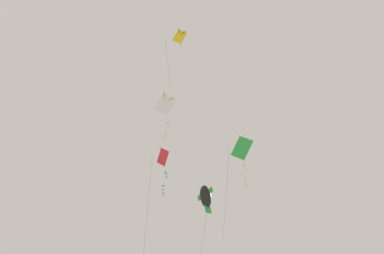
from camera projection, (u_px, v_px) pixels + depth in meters
The scene contains 5 objects.
kite_diamond_mid_left at pixel (179, 37), 41.38m from camera, with size 2.23×1.42×4.78m.
kite_fish_near_right at pixel (206, 197), 37.15m from camera, with size 1.46×1.09×5.69m.
kite_diamond_highest at pixel (163, 159), 38.19m from camera, with size 2.24×1.51×9.70m.
kite_diamond_upper_right at pixel (165, 104), 39.43m from camera, with size 1.82×0.87×4.06m.
kite_diamond_far_centre at pixel (242, 148), 43.73m from camera, with size 3.39×2.25×9.20m.
Camera 1 is at (22.97, -18.57, 0.50)m, focal length 51.24 mm.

